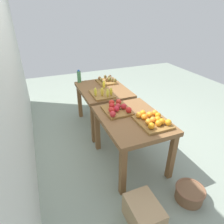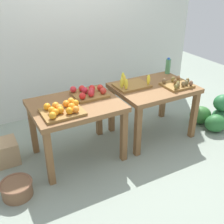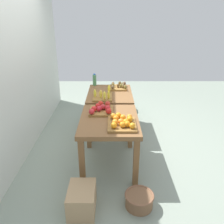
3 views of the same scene
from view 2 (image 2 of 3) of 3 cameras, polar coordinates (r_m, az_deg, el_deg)
name	(u,v)px [view 2 (image 2 of 3)]	position (r m, az deg, el deg)	size (l,w,h in m)	color
ground_plane	(117,143)	(3.82, 1.02, -6.46)	(8.00, 8.00, 0.00)	gray
back_wall	(74,16)	(4.44, -7.91, 19.07)	(4.40, 0.12, 3.00)	silver
display_table_left	(76,112)	(3.29, -7.41, 0.09)	(1.04, 0.80, 0.74)	brown
display_table_right	(153,93)	(3.79, 8.51, 3.82)	(1.04, 0.80, 0.74)	brown
orange_bin	(62,110)	(3.02, -10.16, 0.47)	(0.44, 0.36, 0.11)	olive
apple_bin	(89,92)	(3.41, -4.70, 4.02)	(0.43, 0.35, 0.11)	olive
banana_crate	(131,84)	(3.67, 3.93, 5.70)	(0.44, 0.32, 0.17)	olive
kiwi_bin	(178,84)	(3.77, 13.36, 5.60)	(0.36, 0.33, 0.10)	olive
water_bottle	(168,66)	(4.21, 11.45, 9.22)	(0.07, 0.07, 0.24)	#4C8C59
watermelon_pile	(213,115)	(4.42, 20.15, -0.59)	(0.62, 0.64, 0.48)	#276139
wicker_basket	(17,188)	(3.16, -18.99, -14.66)	(0.34, 0.34, 0.17)	brown
cardboard_produce_box	(1,153)	(3.64, -21.90, -7.87)	(0.40, 0.30, 0.29)	tan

